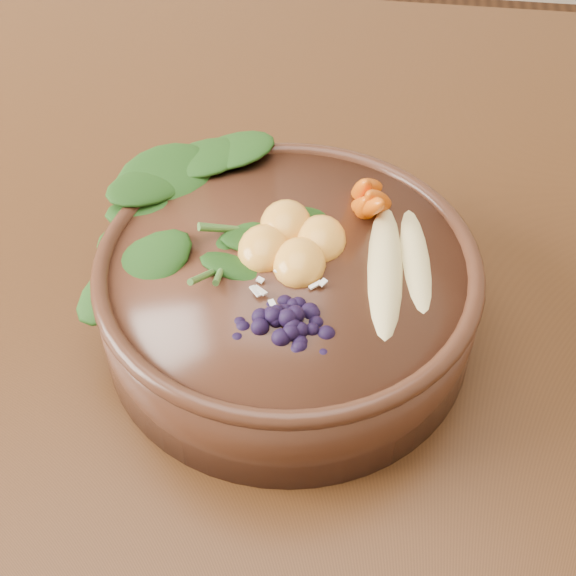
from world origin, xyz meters
name	(u,v)px	position (x,y,z in m)	size (l,w,h in m)	color
dining_table	(32,311)	(0.00, 0.00, 0.66)	(1.60, 0.90, 0.75)	#331C0C
stoneware_bowl	(288,298)	(0.25, -0.07, 0.79)	(0.26, 0.26, 0.07)	#482719
kale_heap	(236,185)	(0.20, -0.02, 0.84)	(0.17, 0.15, 0.04)	#1D4213
carrot_cluster	(362,158)	(0.29, 0.00, 0.86)	(0.05, 0.05, 0.07)	#D95E0A
banana_halves	(402,250)	(0.32, -0.06, 0.83)	(0.06, 0.15, 0.03)	#E0CC84
mandarin_cluster	(292,230)	(0.25, -0.06, 0.84)	(0.08, 0.08, 0.03)	gold
blueberry_pile	(287,304)	(0.25, -0.13, 0.84)	(0.12, 0.09, 0.04)	black
coconut_flakes	(289,278)	(0.25, -0.09, 0.82)	(0.08, 0.06, 0.01)	white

